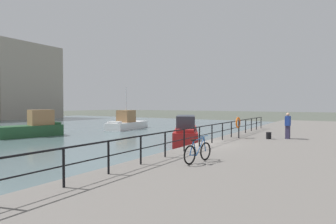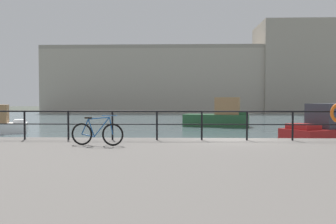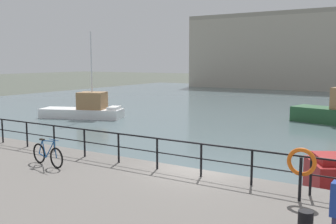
{
  "view_description": "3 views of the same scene",
  "coord_description": "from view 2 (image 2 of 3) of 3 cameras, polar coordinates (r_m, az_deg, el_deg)",
  "views": [
    {
      "loc": [
        -13.81,
        -6.91,
        3.24
      ],
      "look_at": [
        -0.97,
        1.32,
        2.83
      ],
      "focal_mm": 28.6,
      "sensor_mm": 36.0,
      "label": 1
    },
    {
      "loc": [
        -1.94,
        -13.74,
        2.51
      ],
      "look_at": [
        -2.49,
        2.65,
        1.94
      ],
      "focal_mm": 38.02,
      "sensor_mm": 36.0,
      "label": 2
    },
    {
      "loc": [
        5.76,
        -11.35,
        4.64
      ],
      "look_at": [
        -3.5,
        3.81,
        2.3
      ],
      "focal_mm": 41.32,
      "sensor_mm": 36.0,
      "label": 3
    }
  ],
  "objects": [
    {
      "name": "ground_plane",
      "position": [
        14.1,
        9.89,
        -8.31
      ],
      "size": [
        240.0,
        240.0,
        0.0
      ],
      "primitive_type": "plane",
      "color": "#4C5147"
    },
    {
      "name": "parked_bicycle",
      "position": [
        11.72,
        -11.3,
        -3.39
      ],
      "size": [
        1.76,
        0.31,
        0.98
      ],
      "rotation": [
        0.0,
        0.0,
        -0.14
      ],
      "color": "black",
      "rests_on": "quay_promenade"
    },
    {
      "name": "quay_railing",
      "position": [
        13.11,
        9.03,
        -1.27
      ],
      "size": [
        24.72,
        0.07,
        1.08
      ],
      "color": "black",
      "rests_on": "quay_promenade"
    },
    {
      "name": "quay_promenade",
      "position": [
        7.76,
        16.78,
        -13.01
      ],
      "size": [
        56.0,
        13.0,
        1.03
      ],
      "primitive_type": "cube",
      "color": "slate",
      "rests_on": "ground_plane"
    },
    {
      "name": "harbor_building",
      "position": [
        71.0,
        8.39,
        5.38
      ],
      "size": [
        56.05,
        11.81,
        17.16
      ],
      "color": "#A89E8E",
      "rests_on": "ground_plane"
    },
    {
      "name": "moored_cabin_cruiser",
      "position": [
        33.45,
        8.26,
        -0.69
      ],
      "size": [
        6.3,
        3.59,
        2.72
      ],
      "rotation": [
        0.0,
        0.0,
        -0.24
      ],
      "color": "#23512D",
      "rests_on": "water_basin"
    },
    {
      "name": "water_basin",
      "position": [
        44.05,
        4.43,
        -1.28
      ],
      "size": [
        80.0,
        60.0,
        0.01
      ],
      "primitive_type": "cube",
      "color": "slate",
      "rests_on": "ground_plane"
    }
  ]
}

